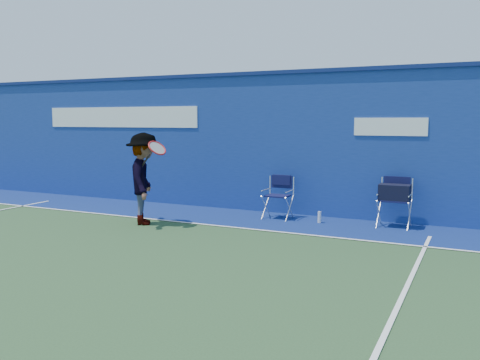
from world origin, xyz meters
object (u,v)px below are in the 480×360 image
at_px(directors_chair_right, 394,207).
at_px(tennis_player, 144,179).
at_px(water_bottle, 319,217).
at_px(directors_chair_left, 278,204).

xyz_separation_m(directors_chair_right, tennis_player, (-4.46, -1.79, 0.50)).
relative_size(directors_chair_right, water_bottle, 4.06).
relative_size(directors_chair_left, water_bottle, 3.80).
xyz_separation_m(directors_chair_left, water_bottle, (0.92, -0.09, -0.18)).
relative_size(directors_chair_left, tennis_player, 0.50).
distance_m(directors_chair_left, water_bottle, 0.94).
bearing_deg(directors_chair_left, tennis_player, -142.68).
bearing_deg(tennis_player, water_bottle, 26.82).
height_order(directors_chair_right, water_bottle, directors_chair_right).
distance_m(directors_chair_left, directors_chair_right, 2.31).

